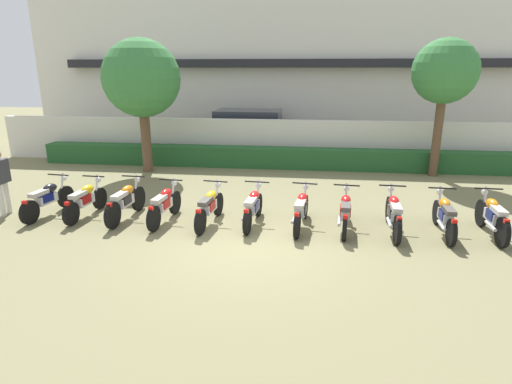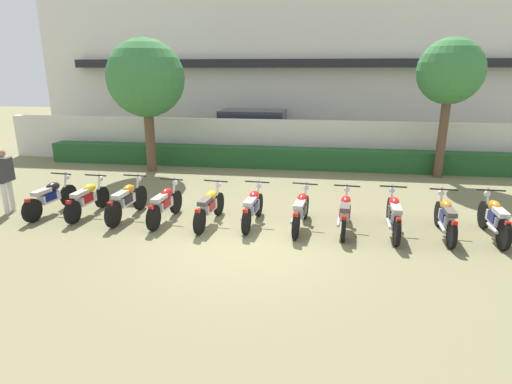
{
  "view_description": "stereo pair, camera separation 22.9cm",
  "coord_description": "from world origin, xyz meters",
  "px_view_note": "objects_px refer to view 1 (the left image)",
  "views": [
    {
      "loc": [
        1.18,
        -8.01,
        3.53
      ],
      "look_at": [
        0.0,
        1.41,
        0.73
      ],
      "focal_mm": 29.19,
      "sensor_mm": 36.0,
      "label": 1
    },
    {
      "loc": [
        1.41,
        -7.98,
        3.53
      ],
      "look_at": [
        0.0,
        1.41,
        0.73
      ],
      "focal_mm": 29.19,
      "sensor_mm": 36.0,
      "label": 2
    }
  ],
  "objects_px": {
    "motorcycle_in_row_7": "(345,211)",
    "tree_near_inspector": "(141,79)",
    "motorcycle_in_row_0": "(47,198)",
    "parked_car": "(252,133)",
    "motorcycle_in_row_6": "(301,209)",
    "motorcycle_in_row_4": "(209,206)",
    "motorcycle_in_row_3": "(164,204)",
    "motorcycle_in_row_8": "(394,213)",
    "motorcycle_in_row_9": "(445,215)",
    "motorcycle_in_row_1": "(85,200)",
    "motorcycle_in_row_2": "(126,201)",
    "motorcycle_in_row_5": "(253,207)",
    "inspector_person": "(0,177)",
    "motorcycle_in_row_10": "(492,216)",
    "tree_far_side": "(445,73)"
  },
  "relations": [
    {
      "from": "motorcycle_in_row_7",
      "to": "tree_near_inspector",
      "type": "bearing_deg",
      "value": 58.15
    },
    {
      "from": "tree_near_inspector",
      "to": "motorcycle_in_row_0",
      "type": "xyz_separation_m",
      "value": [
        -0.71,
        -4.85,
        -2.78
      ]
    },
    {
      "from": "parked_car",
      "to": "motorcycle_in_row_6",
      "type": "height_order",
      "value": "parked_car"
    },
    {
      "from": "tree_near_inspector",
      "to": "motorcycle_in_row_4",
      "type": "bearing_deg",
      "value": -55.3
    },
    {
      "from": "parked_car",
      "to": "motorcycle_in_row_3",
      "type": "relative_size",
      "value": 2.5
    },
    {
      "from": "parked_car",
      "to": "motorcycle_in_row_4",
      "type": "xyz_separation_m",
      "value": [
        0.14,
        -8.49,
        -0.5
      ]
    },
    {
      "from": "motorcycle_in_row_8",
      "to": "motorcycle_in_row_4",
      "type": "bearing_deg",
      "value": 92.99
    },
    {
      "from": "tree_near_inspector",
      "to": "motorcycle_in_row_9",
      "type": "height_order",
      "value": "tree_near_inspector"
    },
    {
      "from": "motorcycle_in_row_1",
      "to": "motorcycle_in_row_7",
      "type": "height_order",
      "value": "motorcycle_in_row_1"
    },
    {
      "from": "tree_near_inspector",
      "to": "motorcycle_in_row_2",
      "type": "relative_size",
      "value": 2.34
    },
    {
      "from": "motorcycle_in_row_0",
      "to": "motorcycle_in_row_8",
      "type": "bearing_deg",
      "value": -84.47
    },
    {
      "from": "motorcycle_in_row_5",
      "to": "inspector_person",
      "type": "bearing_deg",
      "value": 95.34
    },
    {
      "from": "motorcycle_in_row_8",
      "to": "motorcycle_in_row_9",
      "type": "xyz_separation_m",
      "value": [
        1.1,
        0.02,
        -0.01
      ]
    },
    {
      "from": "motorcycle_in_row_2",
      "to": "inspector_person",
      "type": "distance_m",
      "value": 3.21
    },
    {
      "from": "motorcycle_in_row_1",
      "to": "motorcycle_in_row_9",
      "type": "height_order",
      "value": "motorcycle_in_row_9"
    },
    {
      "from": "motorcycle_in_row_6",
      "to": "motorcycle_in_row_1",
      "type": "bearing_deg",
      "value": 95.7
    },
    {
      "from": "tree_near_inspector",
      "to": "motorcycle_in_row_5",
      "type": "distance_m",
      "value": 7.16
    },
    {
      "from": "motorcycle_in_row_1",
      "to": "motorcycle_in_row_10",
      "type": "bearing_deg",
      "value": -86.81
    },
    {
      "from": "motorcycle_in_row_5",
      "to": "motorcycle_in_row_0",
      "type": "bearing_deg",
      "value": 94.62
    },
    {
      "from": "motorcycle_in_row_2",
      "to": "motorcycle_in_row_4",
      "type": "distance_m",
      "value": 2.11
    },
    {
      "from": "motorcycle_in_row_7",
      "to": "motorcycle_in_row_1",
      "type": "bearing_deg",
      "value": 94.12
    },
    {
      "from": "motorcycle_in_row_0",
      "to": "motorcycle_in_row_1",
      "type": "relative_size",
      "value": 1.04
    },
    {
      "from": "motorcycle_in_row_6",
      "to": "inspector_person",
      "type": "height_order",
      "value": "inspector_person"
    },
    {
      "from": "motorcycle_in_row_0",
      "to": "motorcycle_in_row_10",
      "type": "height_order",
      "value": "motorcycle_in_row_10"
    },
    {
      "from": "motorcycle_in_row_1",
      "to": "motorcycle_in_row_2",
      "type": "xyz_separation_m",
      "value": [
        1.07,
        -0.04,
        0.02
      ]
    },
    {
      "from": "tree_near_inspector",
      "to": "parked_car",
      "type": "bearing_deg",
      "value": 46.76
    },
    {
      "from": "tree_near_inspector",
      "to": "motorcycle_in_row_7",
      "type": "relative_size",
      "value": 2.45
    },
    {
      "from": "motorcycle_in_row_8",
      "to": "inspector_person",
      "type": "bearing_deg",
      "value": 92.63
    },
    {
      "from": "tree_far_side",
      "to": "motorcycle_in_row_6",
      "type": "height_order",
      "value": "tree_far_side"
    },
    {
      "from": "tree_far_side",
      "to": "inspector_person",
      "type": "xyz_separation_m",
      "value": [
        -11.84,
        -5.51,
        -2.45
      ]
    },
    {
      "from": "motorcycle_in_row_2",
      "to": "motorcycle_in_row_5",
      "type": "height_order",
      "value": "motorcycle_in_row_2"
    },
    {
      "from": "inspector_person",
      "to": "motorcycle_in_row_8",
      "type": "bearing_deg",
      "value": -0.19
    },
    {
      "from": "motorcycle_in_row_8",
      "to": "motorcycle_in_row_10",
      "type": "bearing_deg",
      "value": -85.76
    },
    {
      "from": "motorcycle_in_row_4",
      "to": "motorcycle_in_row_5",
      "type": "distance_m",
      "value": 1.02
    },
    {
      "from": "motorcycle_in_row_5",
      "to": "motorcycle_in_row_7",
      "type": "height_order",
      "value": "motorcycle_in_row_5"
    },
    {
      "from": "motorcycle_in_row_5",
      "to": "motorcycle_in_row_8",
      "type": "bearing_deg",
      "value": -87.14
    },
    {
      "from": "motorcycle_in_row_3",
      "to": "tree_near_inspector",
      "type": "bearing_deg",
      "value": 30.12
    },
    {
      "from": "motorcycle_in_row_5",
      "to": "inspector_person",
      "type": "relative_size",
      "value": 1.1
    },
    {
      "from": "motorcycle_in_row_2",
      "to": "motorcycle_in_row_3",
      "type": "distance_m",
      "value": 1.01
    },
    {
      "from": "tree_far_side",
      "to": "motorcycle_in_row_2",
      "type": "bearing_deg",
      "value": -147.84
    },
    {
      "from": "motorcycle_in_row_5",
      "to": "tree_near_inspector",
      "type": "bearing_deg",
      "value": 47.24
    },
    {
      "from": "motorcycle_in_row_4",
      "to": "tree_far_side",
      "type": "bearing_deg",
      "value": -44.14
    },
    {
      "from": "inspector_person",
      "to": "motorcycle_in_row_0",
      "type": "bearing_deg",
      "value": 3.97
    },
    {
      "from": "tree_near_inspector",
      "to": "motorcycle_in_row_8",
      "type": "xyz_separation_m",
      "value": [
        7.64,
        -4.96,
        -2.76
      ]
    },
    {
      "from": "inspector_person",
      "to": "motorcycle_in_row_2",
      "type": "bearing_deg",
      "value": 1.16
    },
    {
      "from": "motorcycle_in_row_2",
      "to": "motorcycle_in_row_6",
      "type": "xyz_separation_m",
      "value": [
        4.25,
        -0.05,
        -0.02
      ]
    },
    {
      "from": "motorcycle_in_row_8",
      "to": "inspector_person",
      "type": "relative_size",
      "value": 1.19
    },
    {
      "from": "motorcycle_in_row_0",
      "to": "motorcycle_in_row_1",
      "type": "bearing_deg",
      "value": -82.18
    },
    {
      "from": "tree_near_inspector",
      "to": "motorcycle_in_row_6",
      "type": "xyz_separation_m",
      "value": [
        5.59,
        -4.92,
        -2.78
      ]
    },
    {
      "from": "motorcycle_in_row_4",
      "to": "motorcycle_in_row_9",
      "type": "relative_size",
      "value": 1.0
    }
  ]
}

